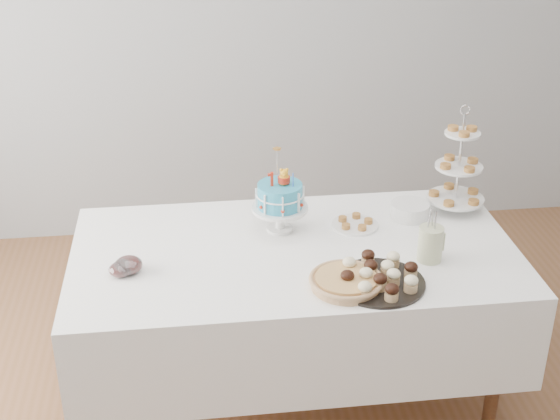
{
  "coord_description": "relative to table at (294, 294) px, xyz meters",
  "views": [
    {
      "loc": [
        -0.42,
        -2.59,
        2.44
      ],
      "look_at": [
        -0.06,
        0.3,
        0.96
      ],
      "focal_mm": 50.0,
      "sensor_mm": 36.0,
      "label": 1
    }
  ],
  "objects": [
    {
      "name": "walls",
      "position": [
        0.0,
        -0.3,
        0.81
      ],
      "size": [
        5.04,
        4.04,
        2.7
      ],
      "color": "#9A9D9F",
      "rests_on": "floor"
    },
    {
      "name": "table",
      "position": [
        0.0,
        0.0,
        0.0
      ],
      "size": [
        1.92,
        1.02,
        0.77
      ],
      "color": "white",
      "rests_on": "floor"
    },
    {
      "name": "birthday_cake",
      "position": [
        -0.04,
        0.18,
        0.33
      ],
      "size": [
        0.25,
        0.25,
        0.39
      ],
      "rotation": [
        0.0,
        0.0,
        -0.0
      ],
      "color": "white",
      "rests_on": "table"
    },
    {
      "name": "cupcake_tray",
      "position": [
        0.29,
        -0.32,
        0.27
      ],
      "size": [
        0.37,
        0.37,
        0.08
      ],
      "color": "black",
      "rests_on": "table"
    },
    {
      "name": "pie",
      "position": [
        0.16,
        -0.32,
        0.25
      ],
      "size": [
        0.3,
        0.3,
        0.05
      ],
      "color": "tan",
      "rests_on": "table"
    },
    {
      "name": "tiered_stand",
      "position": [
        0.81,
        0.29,
        0.45
      ],
      "size": [
        0.27,
        0.27,
        0.52
      ],
      "color": "silver",
      "rests_on": "table"
    },
    {
      "name": "plate_stack",
      "position": [
        0.57,
        0.24,
        0.26
      ],
      "size": [
        0.18,
        0.18,
        0.07
      ],
      "color": "white",
      "rests_on": "table"
    },
    {
      "name": "pastry_plate",
      "position": [
        0.3,
        0.18,
        0.24
      ],
      "size": [
        0.21,
        0.21,
        0.03
      ],
      "color": "white",
      "rests_on": "table"
    },
    {
      "name": "jam_bowl_a",
      "position": [
        -0.7,
        -0.1,
        0.26
      ],
      "size": [
        0.12,
        0.12,
        0.07
      ],
      "color": "silver",
      "rests_on": "table"
    },
    {
      "name": "jam_bowl_b",
      "position": [
        -0.73,
        -0.12,
        0.25
      ],
      "size": [
        0.1,
        0.1,
        0.06
      ],
      "color": "silver",
      "rests_on": "table"
    },
    {
      "name": "utensil_pitcher",
      "position": [
        0.55,
        -0.16,
        0.31
      ],
      "size": [
        0.11,
        0.1,
        0.23
      ],
      "rotation": [
        0.0,
        0.0,
        -0.23
      ],
      "color": "beige",
      "rests_on": "table"
    }
  ]
}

